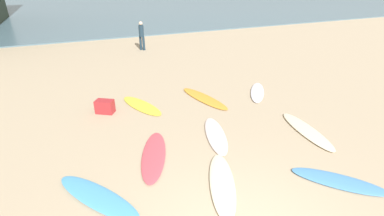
% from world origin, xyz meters
% --- Properties ---
extents(ocean_water, '(120.00, 40.00, 0.08)m').
position_xyz_m(ocean_water, '(0.00, 37.52, 0.04)').
color(ocean_water, slate).
rests_on(ocean_water, ground_plane).
extents(surfboard_1, '(1.76, 1.80, 0.07)m').
position_xyz_m(surfboard_1, '(2.83, 0.87, 0.03)').
color(surfboard_1, '#4D90D2').
rests_on(surfboard_1, ground_plane).
extents(surfboard_2, '(0.79, 2.30, 0.08)m').
position_xyz_m(surfboard_2, '(3.74, 2.84, 0.04)').
color(surfboard_2, beige).
rests_on(surfboard_2, ground_plane).
extents(surfboard_3, '(1.32, 2.12, 0.07)m').
position_xyz_m(surfboard_3, '(-0.32, 6.31, 0.03)').
color(surfboard_3, yellow).
rests_on(surfboard_3, ground_plane).
extents(surfboard_4, '(1.54, 1.90, 0.08)m').
position_xyz_m(surfboard_4, '(4.04, 5.79, 0.04)').
color(surfboard_4, white).
rests_on(surfboard_4, ground_plane).
extents(surfboard_5, '(1.06, 2.09, 0.07)m').
position_xyz_m(surfboard_5, '(1.19, 3.63, 0.04)').
color(surfboard_5, silver).
rests_on(surfboard_5, ground_plane).
extents(surfboard_6, '(1.28, 2.25, 0.06)m').
position_xyz_m(surfboard_6, '(-0.69, 3.35, 0.03)').
color(surfboard_6, '#D64C59').
rests_on(surfboard_6, ground_plane).
extents(surfboard_8, '(1.17, 2.47, 0.07)m').
position_xyz_m(surfboard_8, '(1.93, 6.05, 0.03)').
color(surfboard_8, gold).
rests_on(surfboard_8, ground_plane).
extents(surfboard_9, '(1.76, 2.15, 0.09)m').
position_xyz_m(surfboard_9, '(-2.14, 2.38, 0.04)').
color(surfboard_9, '#4DA1E0').
rests_on(surfboard_9, ground_plane).
extents(surfboard_10, '(1.30, 2.17, 0.08)m').
position_xyz_m(surfboard_10, '(0.41, 1.77, 0.04)').
color(surfboard_10, '#F1E5C0').
rests_on(surfboard_10, ground_plane).
extents(beachgoer_near, '(0.40, 0.40, 1.63)m').
position_xyz_m(beachgoer_near, '(1.47, 13.84, 0.90)').
color(beachgoer_near, '#1E3342').
rests_on(beachgoer_near, ground_plane).
extents(beach_cooler, '(0.66, 0.59, 0.44)m').
position_xyz_m(beach_cooler, '(-1.53, 6.30, 0.22)').
color(beach_cooler, '#B2282D').
rests_on(beach_cooler, ground_plane).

